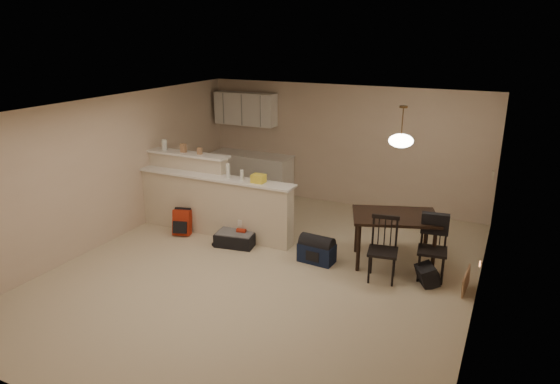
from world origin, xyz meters
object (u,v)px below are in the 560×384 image
Objects in this scene: dining_chair_far at (433,249)px; red_backpack at (182,222)px; dining_chair_near at (383,250)px; dining_table at (395,221)px; navy_duffel at (317,253)px; pendant_lamp at (401,140)px; suitcase at (236,239)px; black_daypack at (427,275)px.

dining_chair_far is 2.07× the size of red_backpack.
red_backpack is (-3.70, 0.15, -0.25)m from dining_chair_near.
dining_chair_far is (0.64, -0.29, -0.23)m from dining_table.
dining_chair_far reaches higher than red_backpack.
dining_chair_far is 1.69× the size of navy_duffel.
dining_chair_near reaches higher than dining_chair_far.
dining_chair_far is at bearing -13.73° from red_backpack.
pendant_lamp is 3.24m from suitcase.
dining_chair_near is at bearing -3.58° from navy_duffel.
suitcase is 1.50m from navy_duffel.
navy_duffel is 1.71× the size of black_daypack.
dining_chair_far reaches higher than suitcase.
dining_table is 1.32m from navy_duffel.
suitcase is at bearing 176.32° from dining_chair_far.
black_daypack is at bearing -9.21° from suitcase.
dining_table reaches higher than red_backpack.
dining_chair_near reaches higher than red_backpack.
black_daypack is at bearing 4.10° from navy_duffel.
red_backpack is 1.40× the size of black_daypack.
dining_chair_near is at bearing -110.07° from dining_table.
dining_chair_far is at bearing -24.17° from pendant_lamp.
black_daypack is at bearing -100.39° from dining_chair_far.
navy_duffel is (-1.74, -0.21, -0.32)m from dining_chair_far.
suitcase is (-3.23, -0.21, -0.36)m from dining_chair_far.
dining_table is 3.27× the size of red_backpack.
dining_chair_near is 2.62m from suitcase.
pendant_lamp is 0.65× the size of dining_chair_far.
navy_duffel is at bearing 60.76° from black_daypack.
red_backpack reaches higher than black_daypack.
red_backpack is at bearing 60.76° from black_daypack.
red_backpack is 0.82× the size of navy_duffel.
pendant_lamp is 2.19m from navy_duffel.
dining_chair_near is 1.46× the size of suitcase.
dining_table is at bearing -8.85° from red_backpack.
red_backpack reaches higher than suitcase.
dining_chair_far is 4.36m from red_backpack.
suitcase is at bearing 60.76° from black_daypack.
dining_chair_near is (-0.01, -0.64, -1.51)m from pendant_lamp.
dining_table is 0.68m from dining_chair_near.
pendant_lamp is 2.01m from black_daypack.
dining_chair_far is at bearing -5.50° from suitcase.
pendant_lamp reaches higher than dining_chair_far.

